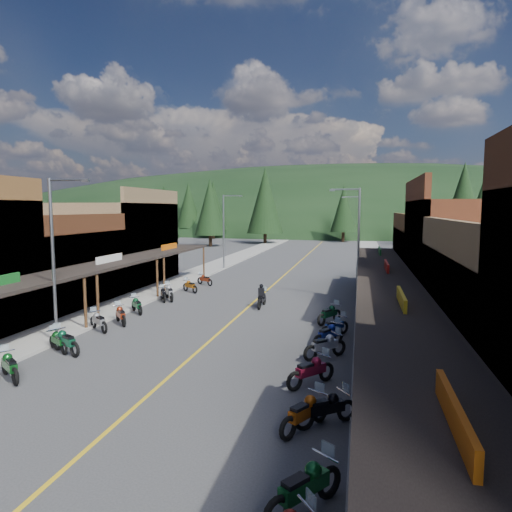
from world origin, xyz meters
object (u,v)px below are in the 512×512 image
Objects in this scene: bike_west_4 at (65,340)px; bike_west_11 at (190,285)px; shop_east_3 at (449,263)px; bike_east_1 at (304,485)px; pedestrian_east_a at (384,329)px; bike_east_3 at (326,407)px; streetlight_2 at (356,238)px; bike_west_3 at (10,365)px; shop_west_2 at (42,268)px; bike_west_5 at (58,340)px; shop_east_2 at (484,265)px; bike_east_8 at (329,313)px; bike_west_8 at (137,304)px; rider_on_bike at (262,298)px; pine_3 at (344,209)px; streetlight_1 at (225,228)px; bike_west_10 at (169,292)px; pine_8 at (164,212)px; pine_11 at (463,203)px; pine_9 at (483,210)px; bike_east_2 at (305,411)px; bike_east_5 at (325,344)px; shop_west_3 at (115,243)px; pine_2 at (265,201)px; streetlight_0 at (55,253)px; bike_west_6 at (99,320)px; pine_7 at (189,205)px; bike_west_9 at (163,294)px; bike_east_7 at (335,325)px; bike_west_7 at (121,314)px; bike_west_12 at (205,279)px; pine_1 at (213,205)px; bike_east_6 at (329,333)px; pedestrian_east_b at (369,283)px.

bike_west_4 reaches higher than bike_west_11.
shop_east_3 is 4.75× the size of bike_east_1.
bike_east_3 is at bearing -12.81° from pedestrian_east_a.
bike_west_3 is (-12.78, -18.50, -3.86)m from streetlight_2.
bike_west_5 is (7.46, -8.68, -1.99)m from shop_west_2.
shop_east_2 is 5.04× the size of bike_east_8.
bike_west_8 is 0.93× the size of rider_on_bike.
bike_west_3 is at bearing -97.32° from pine_3.
streetlight_1 is at bearing 29.35° from bike_west_4.
shop_east_2 is at bearing 136.28° from pedestrian_east_a.
bike_west_10 reaches higher than bike_west_8.
pine_8 is 42.06m from pine_11.
bike_west_5 is at bearing -120.23° from pine_9.
bike_east_2 is 1.24× the size of pedestrian_east_a.
streetlight_1 is at bearing 161.67° from bike_east_5.
pine_9 is at bearing 41.73° from shop_west_3.
streetlight_1 is at bearing -85.16° from pine_2.
shop_east_2 is at bearing 35.97° from bike_east_8.
bike_east_3 is at bearing -56.12° from bike_east_8.
pine_11 is at bearing -3.95° from bike_west_11.
pine_11 is 39.78m from bike_west_11.
pine_8 reaches higher than bike_west_5.
shop_west_3 reaches higher than bike_west_4.
streetlight_0 is at bearing -87.27° from pine_2.
bike_west_6 is 1.17× the size of pedestrian_east_a.
pine_2 is 59.62m from bike_east_8.
pine_7 is 1.25× the size of pine_8.
shop_east_2 is at bearing -39.42° from bike_west_9.
rider_on_bike is (14.70, -7.06, -2.86)m from shop_west_3.
shop_west_2 is 5.76× the size of bike_west_9.
bike_west_4 is 12.98m from bike_east_7.
pine_2 is 7.34× the size of bike_west_5.
pine_7 reaches higher than bike_west_6.
pine_9 is at bearing 76.72° from shop_east_2.
pine_11 is (33.78, 26.70, 3.67)m from shop_west_3.
bike_east_2 is 1.04× the size of bike_east_3.
bike_east_3 is (0.16, 4.14, -0.05)m from bike_east_1.
pine_8 is at bearing -135.00° from pine_3.
bike_east_8 reaches higher than bike_west_7.
bike_west_12 is at bearing 42.99° from bike_west_8.
bike_west_9 is 0.82× the size of bike_east_1.
bike_east_7 is (30.02, -71.71, -6.64)m from pine_1.
pedestrian_east_b reaches higher than bike_east_6.
bike_west_12 is (8.08, 0.47, -2.98)m from shop_west_3.
pedestrian_east_a is (14.20, 6.90, 0.42)m from bike_west_3.
pine_7 is 5.99× the size of bike_west_7.
bike_west_11 is 23.32m from bike_east_3.
bike_west_12 is at bearing -134.41° from pine_11.
bike_east_2 is (12.00, -5.03, 0.08)m from bike_west_5.
streetlight_2 is at bearing -71.27° from pine_2.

